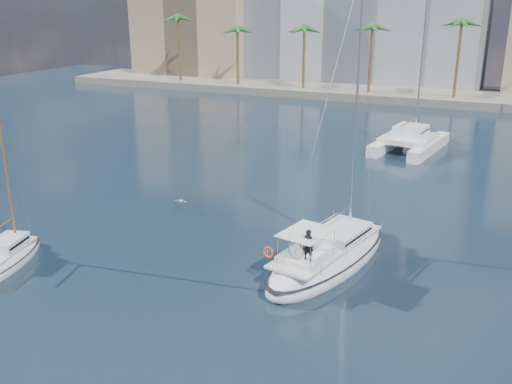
% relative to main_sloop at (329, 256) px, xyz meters
% --- Properties ---
extents(ground, '(160.00, 160.00, 0.00)m').
position_rel_main_sloop_xyz_m(ground, '(-4.67, 0.40, -0.53)').
color(ground, black).
rests_on(ground, ground).
extents(quay, '(120.00, 14.00, 1.20)m').
position_rel_main_sloop_xyz_m(quay, '(-4.67, 61.40, 0.07)').
color(quay, gray).
rests_on(quay, ground).
extents(building_modern, '(42.00, 16.00, 28.00)m').
position_rel_main_sloop_xyz_m(building_modern, '(-16.67, 73.40, 13.47)').
color(building_modern, white).
rests_on(building_modern, ground).
extents(building_tan_left, '(22.00, 14.00, 22.00)m').
position_rel_main_sloop_xyz_m(building_tan_left, '(-46.67, 69.40, 10.47)').
color(building_tan_left, tan).
rests_on(building_tan_left, ground).
extents(palm_left, '(3.60, 3.60, 12.30)m').
position_rel_main_sloop_xyz_m(palm_left, '(-38.67, 57.40, 9.75)').
color(palm_left, brown).
rests_on(palm_left, ground).
extents(palm_centre, '(3.60, 3.60, 12.30)m').
position_rel_main_sloop_xyz_m(palm_centre, '(-4.67, 57.40, 9.75)').
color(palm_centre, brown).
rests_on(palm_centre, ground).
extents(main_sloop, '(6.25, 12.33, 17.51)m').
position_rel_main_sloop_xyz_m(main_sloop, '(0.00, 0.00, 0.00)').
color(main_sloop, white).
rests_on(main_sloop, ground).
extents(small_sloop, '(3.79, 7.31, 10.05)m').
position_rel_main_sloop_xyz_m(small_sloop, '(-16.95, -7.69, -0.14)').
color(small_sloop, white).
rests_on(small_sloop, ground).
extents(catamaran, '(6.79, 11.15, 15.46)m').
position_rel_main_sloop_xyz_m(catamaran, '(-0.22, 28.94, 0.57)').
color(catamaran, white).
rests_on(catamaran, ground).
extents(seagull, '(0.99, 0.42, 0.18)m').
position_rel_main_sloop_xyz_m(seagull, '(-12.33, 4.20, 0.24)').
color(seagull, silver).
rests_on(seagull, ground).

